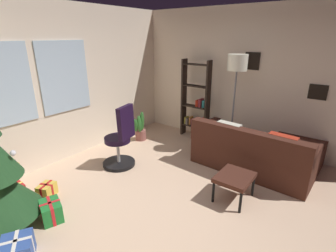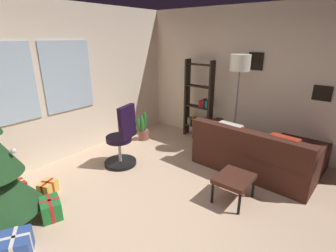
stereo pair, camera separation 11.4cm
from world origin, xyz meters
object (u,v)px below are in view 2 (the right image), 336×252
(office_chair, at_px, (122,142))
(potted_plant, at_px, (143,129))
(gift_box_blue, at_px, (16,247))
(footstool, at_px, (234,180))
(couch, at_px, (262,154))
(floor_lamp, at_px, (240,71))
(gift_box_red, at_px, (17,189))
(bookshelf, at_px, (199,104))
(gift_box_gold, at_px, (48,188))
(gift_box_green, at_px, (51,208))

(office_chair, bearing_deg, potted_plant, 26.48)
(gift_box_blue, relative_size, potted_plant, 0.64)
(footstool, height_order, potted_plant, potted_plant)
(gift_box_blue, bearing_deg, couch, -21.73)
(couch, distance_m, floor_lamp, 1.49)
(gift_box_red, relative_size, potted_plant, 0.38)
(floor_lamp, bearing_deg, office_chair, 142.46)
(floor_lamp, bearing_deg, bookshelf, 73.98)
(gift_box_gold, distance_m, potted_plant, 2.34)
(gift_box_gold, relative_size, office_chair, 0.26)
(gift_box_red, distance_m, bookshelf, 3.67)
(office_chair, height_order, floor_lamp, floor_lamp)
(gift_box_gold, relative_size, floor_lamp, 0.16)
(footstool, xyz_separation_m, gift_box_red, (-1.83, 2.46, -0.22))
(couch, bearing_deg, floor_lamp, 62.78)
(gift_box_green, height_order, potted_plant, potted_plant)
(footstool, bearing_deg, gift_box_blue, 150.01)
(footstool, bearing_deg, gift_box_red, 126.62)
(bookshelf, bearing_deg, gift_box_blue, -175.41)
(potted_plant, bearing_deg, gift_box_blue, -159.40)
(gift_box_green, bearing_deg, gift_box_gold, 66.42)
(gift_box_blue, bearing_deg, gift_box_gold, 47.40)
(gift_box_green, bearing_deg, gift_box_blue, -149.50)
(footstool, bearing_deg, bookshelf, 44.21)
(gift_box_gold, distance_m, bookshelf, 3.32)
(gift_box_green, xyz_separation_m, potted_plant, (2.53, 0.84, 0.13))
(bookshelf, bearing_deg, couch, -110.85)
(gift_box_green, bearing_deg, footstool, -43.04)
(gift_box_red, height_order, gift_box_gold, gift_box_red)
(gift_box_green, bearing_deg, office_chair, 12.04)
(floor_lamp, bearing_deg, gift_box_blue, 169.99)
(footstool, height_order, floor_lamp, floor_lamp)
(office_chair, bearing_deg, bookshelf, -9.14)
(gift_box_green, bearing_deg, gift_box_red, 95.24)
(gift_box_red, xyz_separation_m, floor_lamp, (3.24, -1.79, 1.48))
(gift_box_blue, xyz_separation_m, floor_lamp, (3.70, -0.65, 1.46))
(couch, height_order, gift_box_green, couch)
(bookshelf, xyz_separation_m, potted_plant, (-0.91, 0.83, -0.51))
(potted_plant, bearing_deg, footstool, -107.44)
(footstool, height_order, gift_box_red, footstool)
(floor_lamp, bearing_deg, gift_box_red, 151.03)
(couch, relative_size, office_chair, 1.80)
(gift_box_red, height_order, gift_box_blue, gift_box_blue)
(gift_box_blue, bearing_deg, potted_plant, 20.60)
(gift_box_red, distance_m, floor_lamp, 3.98)
(footstool, height_order, gift_box_blue, footstool)
(couch, height_order, gift_box_blue, couch)
(gift_box_green, bearing_deg, couch, -30.42)
(gift_box_red, distance_m, office_chair, 1.68)
(floor_lamp, height_order, potted_plant, floor_lamp)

